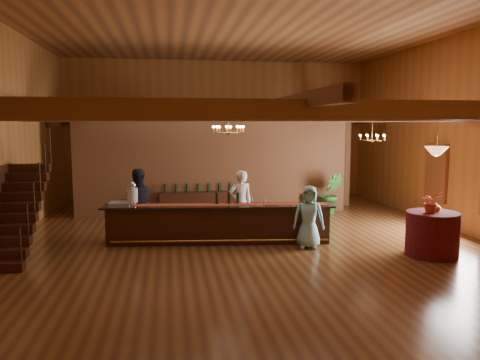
{
  "coord_description": "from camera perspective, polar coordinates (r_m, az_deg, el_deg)",
  "views": [
    {
      "loc": [
        -1.97,
        -11.87,
        3.0
      ],
      "look_at": [
        -0.09,
        0.5,
        1.5
      ],
      "focal_mm": 35.0,
      "sensor_mm": 36.0,
      "label": 1
    }
  ],
  "objects": [
    {
      "name": "round_table",
      "position": [
        11.59,
        22.38,
        -6.1
      ],
      "size": [
        1.17,
        1.17,
        1.01
      ],
      "primitive_type": "cylinder",
      "color": "maroon",
      "rests_on": "floor"
    },
    {
      "name": "glass_rack_tray",
      "position": [
        12.01,
        -14.45,
        -2.85
      ],
      "size": [
        0.5,
        0.5,
        0.1
      ],
      "primitive_type": "cube",
      "color": "gray",
      "rests_on": "tasting_bar"
    },
    {
      "name": "tasting_bar",
      "position": [
        11.89,
        -2.62,
        -5.32
      ],
      "size": [
        5.87,
        1.34,
        0.98
      ],
      "rotation": [
        0.0,
        0.0,
        -0.11
      ],
      "color": "black",
      "rests_on": "floor"
    },
    {
      "name": "support_posts",
      "position": [
        11.62,
        1.16,
        -0.07
      ],
      "size": [
        9.2,
        10.2,
        3.2
      ],
      "color": "brown",
      "rests_on": "floor"
    },
    {
      "name": "backroom_boxes",
      "position": [
        17.62,
        -3.11,
        -1.22
      ],
      "size": [
        4.1,
        0.6,
        1.1
      ],
      "color": "black",
      "rests_on": "floor"
    },
    {
      "name": "window_right_back",
      "position": [
        15.18,
        22.84,
        0.83
      ],
      "size": [
        0.12,
        1.05,
        1.75
      ],
      "primitive_type": "cube",
      "color": "white",
      "rests_on": "wall_right"
    },
    {
      "name": "guest",
      "position": [
        11.46,
        8.38,
        -4.47
      ],
      "size": [
        0.84,
        0.66,
        1.53
      ],
      "primitive_type": "imported",
      "rotation": [
        0.0,
        0.0,
        -0.25
      ],
      "color": "#8EDCEA",
      "rests_on": "floor"
    },
    {
      "name": "pendant_lamp",
      "position": [
        11.33,
        22.81,
        3.3
      ],
      "size": [
        0.52,
        0.52,
        0.9
      ],
      "color": "gold",
      "rests_on": "beam_grid"
    },
    {
      "name": "staircase",
      "position": [
        11.83,
        -25.68,
        -3.56
      ],
      "size": [
        1.0,
        2.8,
        2.0
      ],
      "color": "black",
      "rests_on": "floor"
    },
    {
      "name": "bartender",
      "position": [
        12.58,
        0.05,
        -2.82
      ],
      "size": [
        0.69,
        0.5,
        1.77
      ],
      "primitive_type": "imported",
      "rotation": [
        0.0,
        0.0,
        3.26
      ],
      "color": "white",
      "rests_on": "floor"
    },
    {
      "name": "bar_bottle_0",
      "position": [
        11.89,
        -2.84,
        -2.25
      ],
      "size": [
        0.07,
        0.07,
        0.3
      ],
      "primitive_type": "cylinder",
      "color": "black",
      "rests_on": "tasting_bar"
    },
    {
      "name": "chandelier_left",
      "position": [
        11.99,
        -1.42,
        6.24
      ],
      "size": [
        0.8,
        0.8,
        0.48
      ],
      "color": "gold",
      "rests_on": "beam_grid"
    },
    {
      "name": "bar_bottle_1",
      "position": [
        11.89,
        -1.37,
        -2.24
      ],
      "size": [
        0.07,
        0.07,
        0.3
      ],
      "primitive_type": "cylinder",
      "color": "black",
      "rests_on": "tasting_bar"
    },
    {
      "name": "wall_back",
      "position": [
        18.97,
        -2.71,
        6.09
      ],
      "size": [
        12.0,
        0.1,
        5.5
      ],
      "primitive_type": "cube",
      "color": "#A5692E",
      "rests_on": "floor"
    },
    {
      "name": "staff_second",
      "position": [
        12.57,
        -12.41,
        -2.83
      ],
      "size": [
        1.08,
        0.97,
        1.84
      ],
      "primitive_type": "imported",
      "rotation": [
        0.0,
        0.0,
        3.5
      ],
      "color": "black",
      "rests_on": "floor"
    },
    {
      "name": "floor_plant",
      "position": [
        15.87,
        11.0,
        -1.63
      ],
      "size": [
        0.86,
        0.74,
        1.39
      ],
      "primitive_type": "imported",
      "rotation": [
        0.0,
        0.0,
        -0.18
      ],
      "color": "#276623",
      "rests_on": "floor"
    },
    {
      "name": "table_vase",
      "position": [
        11.64,
        22.85,
        -2.78
      ],
      "size": [
        0.2,
        0.2,
        0.3
      ],
      "primitive_type": "imported",
      "rotation": [
        0.0,
        0.0,
        -0.41
      ],
      "color": "gold",
      "rests_on": "round_table"
    },
    {
      "name": "wall_front",
      "position": [
        5.26,
        13.38,
        3.94
      ],
      "size": [
        12.0,
        0.1,
        5.5
      ],
      "primitive_type": "cube",
      "color": "#A5692E",
      "rests_on": "floor"
    },
    {
      "name": "ceiling",
      "position": [
        12.29,
        0.79,
        18.59
      ],
      "size": [
        14.0,
        14.0,
        0.0
      ],
      "primitive_type": "plane",
      "rotation": [
        3.14,
        0.0,
        0.0
      ],
      "color": "#A76835",
      "rests_on": "wall_back"
    },
    {
      "name": "backbar_shelf",
      "position": [
        15.34,
        -4.5,
        -2.93
      ],
      "size": [
        2.86,
        0.62,
        0.8
      ],
      "primitive_type": "cube",
      "rotation": [
        0.0,
        0.0,
        0.06
      ],
      "color": "black",
      "rests_on": "floor"
    },
    {
      "name": "chandelier_right",
      "position": [
        14.85,
        15.8,
        5.04
      ],
      "size": [
        0.8,
        0.8,
        0.76
      ],
      "color": "gold",
      "rests_on": "beam_grid"
    },
    {
      "name": "wall_right",
      "position": [
        14.3,
        25.33,
        5.2
      ],
      "size": [
        0.1,
        14.0,
        5.5
      ],
      "primitive_type": "cube",
      "color": "#A5692E",
      "rests_on": "floor"
    },
    {
      "name": "floor",
      "position": [
        12.4,
        0.75,
        -7.15
      ],
      "size": [
        14.0,
        14.0,
        0.0
      ],
      "primitive_type": "plane",
      "color": "brown",
      "rests_on": "ground"
    },
    {
      "name": "beam_grid",
      "position": [
        12.53,
        0.39,
        7.95
      ],
      "size": [
        11.9,
        13.9,
        0.39
      ],
      "color": "brown",
      "rests_on": "wall_left"
    },
    {
      "name": "beverage_dispenser",
      "position": [
        12.0,
        -12.97,
        -1.67
      ],
      "size": [
        0.26,
        0.26,
        0.6
      ],
      "color": "silver",
      "rests_on": "tasting_bar"
    },
    {
      "name": "raffle_drum",
      "position": [
        11.93,
        8.07,
        -2.15
      ],
      "size": [
        0.34,
        0.24,
        0.3
      ],
      "color": "brown",
      "rests_on": "tasting_bar"
    },
    {
      "name": "table_flowers",
      "position": [
        11.36,
        22.28,
        -2.49
      ],
      "size": [
        0.47,
        0.42,
        0.49
      ],
      "primitive_type": "imported",
      "rotation": [
        0.0,
        0.0,
        0.08
      ],
      "color": "#B73C22",
      "rests_on": "round_table"
    },
    {
      "name": "partition_wall",
      "position": [
        15.51,
        -3.18,
        1.48
      ],
      "size": [
        9.0,
        0.18,
        3.1
      ],
      "primitive_type": "cube",
      "color": "brown",
      "rests_on": "floor"
    },
    {
      "name": "bar_bottle_2",
      "position": [
        11.9,
        -0.26,
        -2.23
      ],
      "size": [
        0.07,
        0.07,
        0.3
      ],
      "primitive_type": "cylinder",
      "color": "black",
      "rests_on": "tasting_bar"
    }
  ]
}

